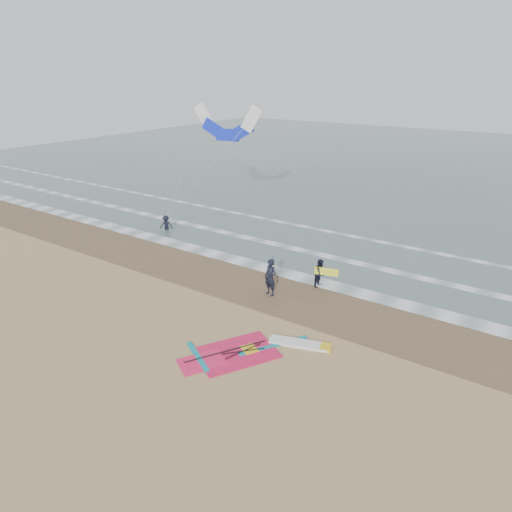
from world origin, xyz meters
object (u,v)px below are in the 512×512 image
Objects in this scene: person_wading at (166,221)px; windsurf_rig at (254,351)px; person_walking at (320,273)px; surf_kite at (227,126)px; person_standing at (270,277)px.

windsurf_rig is at bearing -60.72° from person_wading.
surf_kite is at bearing 65.21° from person_walking.
person_standing is (-2.28, 4.87, 0.98)m from windsurf_rig.
person_wading reaches higher than windsurf_rig.
windsurf_rig is 5.47m from person_standing.
windsurf_rig is 19.85m from surf_kite.
surf_kite is at bearing 130.44° from windsurf_rig.
person_walking reaches higher than windsurf_rig.
person_standing is 14.76m from surf_kite.
person_walking is 14.76m from surf_kite.
surf_kite is (2.38, 4.61, 6.52)m from person_wading.
windsurf_rig is 0.69× the size of surf_kite.
person_walking is 1.05× the size of person_wading.
person_walking is at bearing 69.03° from person_standing.
person_walking is 13.94m from person_wading.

